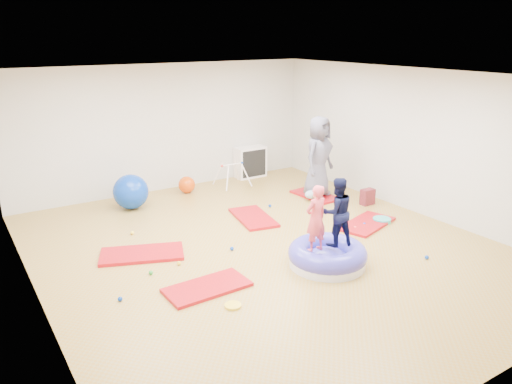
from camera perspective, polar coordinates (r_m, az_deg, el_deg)
room at (r=7.89m, az=1.18°, el=2.90°), size 7.01×8.01×2.81m
gym_mat_front_left at (r=7.13m, az=-5.60°, el=-10.80°), size 1.20×0.62×0.05m
gym_mat_mid_left at (r=8.28m, az=-12.90°, el=-6.91°), size 1.46×1.09×0.05m
gym_mat_center_back at (r=9.61m, az=-0.31°, el=-2.93°), size 0.83×1.31×0.05m
gym_mat_right at (r=9.53m, az=12.53°, el=-3.56°), size 1.33×0.94×0.05m
gym_mat_rear_right at (r=11.00m, az=6.78°, el=-0.38°), size 0.63×1.14×0.05m
inflatable_cushion at (r=7.80m, az=8.16°, el=-7.24°), size 1.22×1.22×0.38m
child_pink at (r=7.37m, az=6.87°, el=-2.67°), size 0.39×0.27×1.03m
child_navy at (r=7.61m, az=9.24°, el=-1.91°), size 0.60×0.52×1.07m
adult_caregiver at (r=10.69m, az=7.15°, el=4.03°), size 0.98×0.81×1.73m
infant at (r=10.65m, az=6.51°, el=-0.27°), size 0.33×0.34×0.20m
ball_pit_balls at (r=8.40m, az=-0.27°, el=-6.04°), size 4.76×3.56×0.07m
exercise_ball_blue at (r=10.38m, az=-14.12°, el=0.02°), size 0.71×0.71×0.71m
exercise_ball_orange at (r=11.22m, az=-7.92°, el=0.83°), size 0.37×0.37×0.37m
infant_play_gym at (r=11.55m, az=-2.75°, el=2.37°), size 0.71×0.67×0.54m
cube_shelf at (r=12.32m, az=-0.64°, el=3.45°), size 0.76×0.37×0.76m
balance_disc at (r=9.75m, az=14.19°, el=-3.13°), size 0.34×0.34×0.08m
backpack at (r=10.62m, az=12.62°, el=-0.54°), size 0.29×0.18×0.33m
yellow_toy at (r=6.69m, az=-2.66°, el=-12.85°), size 0.22×0.22×0.03m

